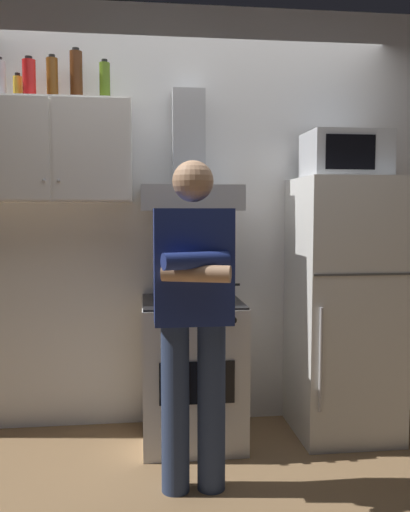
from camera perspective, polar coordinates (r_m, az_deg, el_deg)
name	(u,v)px	position (r m, az deg, el deg)	size (l,w,h in m)	color
ground_plane	(205,457)	(3.26, 0.00, -20.58)	(7.00, 7.00, 0.00)	olive
back_wall_tiled	(194,219)	(3.55, -1.15, 4.01)	(4.80, 0.10, 2.70)	white
upper_cabinet	(56,152)	(3.36, -15.61, 10.64)	(0.90, 0.37, 0.60)	white
stove_oven	(192,370)	(3.33, -1.39, -12.04)	(0.60, 0.62, 0.87)	white
range_hood	(190,179)	(3.32, -1.64, 8.23)	(0.60, 0.44, 0.75)	#B7BABF
refrigerator	(343,307)	(3.47, 14.50, -5.30)	(0.60, 0.62, 1.60)	white
microwave	(345,155)	(3.45, 14.71, 10.33)	(0.48, 0.37, 0.28)	#B7BABF
person_standing	(193,313)	(2.63, -1.25, -6.08)	(0.38, 0.33, 1.64)	navy
cooking_pot	(216,292)	(3.12, 1.18, -3.81)	(0.28, 0.18, 0.11)	#B7BABF
bottle_soda_red	(29,79)	(3.43, -18.21, 17.47)	(0.08, 0.08, 0.24)	red
bottle_spice_jar	(18,88)	(3.49, -19.31, 16.53)	(0.05, 0.05, 0.16)	gold
bottle_rum_dark	(76,76)	(3.45, -13.55, 18.10)	(0.07, 0.07, 0.31)	#47230F
bottle_beer_brown	(52,79)	(3.46, -15.95, 17.65)	(0.07, 0.07, 0.27)	brown
bottle_olive_oil	(105,82)	(3.43, -10.62, 17.73)	(0.06, 0.06, 0.25)	#4C6B19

